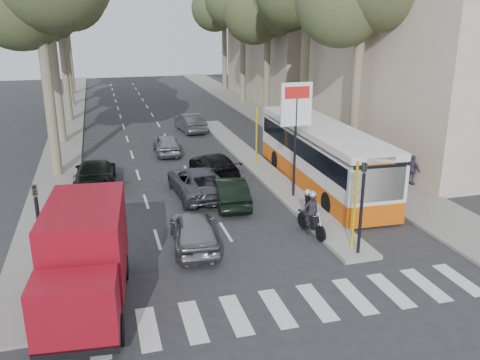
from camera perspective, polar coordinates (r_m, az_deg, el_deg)
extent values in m
plane|color=#28282B|center=(19.49, 2.43, -7.82)|extent=(120.00, 120.00, 0.00)
cube|color=gray|center=(44.79, 3.00, 7.09)|extent=(3.20, 70.00, 0.12)
cube|color=gray|center=(45.51, -18.65, 6.35)|extent=(2.40, 64.00, 0.12)
cube|color=gray|center=(30.21, 1.84, 1.81)|extent=(1.50, 26.00, 0.16)
cube|color=beige|center=(35.56, 21.62, 17.61)|extent=(11.00, 18.00, 18.00)
cube|color=#B7A88E|center=(54.86, 7.17, 17.31)|extent=(11.00, 20.00, 16.00)
cylinder|color=yellow|center=(19.17, 12.73, -3.03)|extent=(0.10, 0.10, 3.50)
cylinder|color=yellow|center=(24.32, 6.12, 1.80)|extent=(0.10, 0.10, 3.50)
cylinder|color=yellow|center=(29.79, 1.87, 4.90)|extent=(0.10, 0.10, 3.50)
cylinder|color=black|center=(24.10, 6.19, 3.75)|extent=(0.12, 0.12, 5.20)
cube|color=white|center=(23.69, 6.35, 8.44)|extent=(1.50, 0.10, 2.00)
cube|color=red|center=(23.56, 6.45, 9.73)|extent=(1.20, 0.02, 0.55)
cylinder|color=black|center=(18.82, 13.41, -3.97)|extent=(0.12, 0.12, 3.20)
imported|color=black|center=(18.33, 13.74, 0.39)|extent=(0.16, 0.41, 1.00)
cylinder|color=black|center=(17.22, -21.36, -6.87)|extent=(0.12, 0.12, 3.20)
imported|color=black|center=(16.68, -21.93, -2.17)|extent=(0.16, 0.41, 1.00)
cylinder|color=#6B604C|center=(29.08, -20.62, 8.37)|extent=(0.56, 0.56, 8.40)
cylinder|color=#6B604C|center=(36.97, -19.95, 10.70)|extent=(0.56, 0.56, 8.96)
cylinder|color=#6B604C|center=(44.94, -19.03, 11.36)|extent=(0.56, 0.56, 8.12)
sphere|color=#3D4828|center=(45.39, -20.97, 17.48)|extent=(5.20, 5.20, 5.20)
cylinder|color=#6B604C|center=(52.85, -18.84, 12.99)|extent=(0.56, 0.56, 9.52)
cylinder|color=#6B604C|center=(60.86, -18.59, 13.15)|extent=(0.56, 0.56, 8.68)
sphere|color=#3D4828|center=(61.38, -20.05, 17.98)|extent=(5.20, 5.20, 5.20)
cylinder|color=#6B604C|center=(30.67, 12.94, 9.49)|extent=(0.56, 0.56, 8.40)
sphere|color=#3D4828|center=(30.45, 11.33, 19.18)|extent=(5.20, 5.20, 5.20)
cylinder|color=#6B604C|center=(37.82, 7.30, 11.96)|extent=(0.56, 0.56, 9.24)
cylinder|color=#6B604C|center=(45.27, 3.04, 12.15)|extent=(0.56, 0.56, 7.84)
sphere|color=#3D4828|center=(45.30, 1.62, 18.20)|extent=(5.20, 5.20, 5.20)
cylinder|color=#6B604C|center=(52.86, 0.31, 13.61)|extent=(0.56, 0.56, 8.96)
sphere|color=#3D4828|center=(53.04, -0.97, 19.50)|extent=(5.20, 5.20, 5.20)
cylinder|color=#6B604C|center=(60.61, -1.75, 13.89)|extent=(0.56, 0.56, 8.40)
sphere|color=#3D4828|center=(60.82, -2.91, 18.70)|extent=(5.20, 5.20, 5.20)
imported|color=gray|center=(19.48, -5.22, -5.62)|extent=(1.94, 4.22, 1.40)
imported|color=black|center=(23.69, -1.19, -1.31)|extent=(1.74, 4.10, 1.31)
imported|color=#4B4D52|center=(25.01, -4.71, -0.19)|extent=(2.63, 5.24, 1.42)
imported|color=black|center=(28.02, -2.95, 1.69)|extent=(2.36, 4.60, 1.28)
imported|color=gray|center=(32.89, -8.23, 4.00)|extent=(1.60, 3.82, 1.29)
imported|color=#494D51|center=(39.27, -5.62, 6.44)|extent=(1.94, 4.40, 1.40)
imported|color=black|center=(27.24, -15.94, 0.72)|extent=(2.25, 5.06, 1.44)
cube|color=black|center=(16.25, -16.72, -12.11)|extent=(2.69, 6.01, 0.24)
cylinder|color=black|center=(14.83, -21.34, -16.22)|extent=(0.37, 0.90, 0.87)
cylinder|color=black|center=(14.55, -13.53, -16.11)|extent=(0.37, 0.90, 0.87)
cylinder|color=black|center=(17.97, -19.24, -9.69)|extent=(0.37, 0.90, 0.87)
cylinder|color=black|center=(17.73, -12.96, -9.47)|extent=(0.37, 0.90, 0.87)
cube|color=maroon|center=(13.90, -18.00, -13.54)|extent=(2.26, 1.56, 1.65)
cube|color=black|center=(13.27, -18.42, -14.23)|extent=(1.94, 0.27, 0.87)
cube|color=maroon|center=(16.33, -16.87, -6.61)|extent=(2.62, 4.28, 2.43)
cube|color=#DA560C|center=(26.91, 8.94, 0.67)|extent=(2.98, 12.20, 0.95)
cube|color=silver|center=(26.56, 9.07, 3.28)|extent=(2.98, 12.20, 1.58)
cube|color=black|center=(26.49, 9.11, 3.94)|extent=(2.99, 11.71, 0.90)
cube|color=silver|center=(26.30, 9.20, 5.72)|extent=(2.98, 12.20, 0.32)
cube|color=black|center=(21.33, 15.36, -0.35)|extent=(2.32, 0.13, 1.58)
cube|color=#DA560C|center=(21.07, 15.56, 2.04)|extent=(1.27, 0.10, 0.34)
cylinder|color=black|center=(23.12, 9.88, -2.56)|extent=(0.32, 1.02, 1.01)
cylinder|color=black|center=(24.16, 15.10, -2.03)|extent=(0.32, 1.02, 1.01)
cylinder|color=black|center=(29.79, 4.11, 2.33)|extent=(0.32, 1.02, 1.01)
cylinder|color=black|center=(30.60, 8.39, 2.60)|extent=(0.32, 1.02, 1.01)
cylinder|color=black|center=(20.28, 9.06, -5.97)|extent=(0.16, 0.66, 0.65)
cylinder|color=black|center=(21.49, 7.03, -4.46)|extent=(0.16, 0.66, 0.65)
cylinder|color=silver|center=(20.18, 9.01, -4.89)|extent=(0.10, 0.41, 0.82)
cube|color=black|center=(20.87, 7.96, -4.81)|extent=(0.30, 0.78, 0.31)
cube|color=black|center=(20.60, 8.26, -4.30)|extent=(0.35, 0.49, 0.22)
cube|color=black|center=(21.03, 7.58, -3.97)|extent=(0.35, 0.69, 0.12)
cylinder|color=silver|center=(20.11, 8.97, -3.97)|extent=(0.63, 0.10, 0.04)
imported|color=black|center=(20.70, 8.01, -3.66)|extent=(0.66, 0.47, 1.71)
imported|color=black|center=(21.05, 7.47, -3.42)|extent=(0.82, 0.51, 1.60)
sphere|color=#B2B2B7|center=(20.38, 8.18, -1.61)|extent=(0.29, 0.29, 0.29)
sphere|color=#B2B2B7|center=(20.75, 7.60, -1.40)|extent=(0.29, 0.29, 0.29)
imported|color=#403550|center=(27.62, 18.77, 1.05)|extent=(0.77, 1.01, 1.55)
imported|color=#665E4D|center=(31.67, 13.43, 3.64)|extent=(1.03, 0.47, 1.59)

